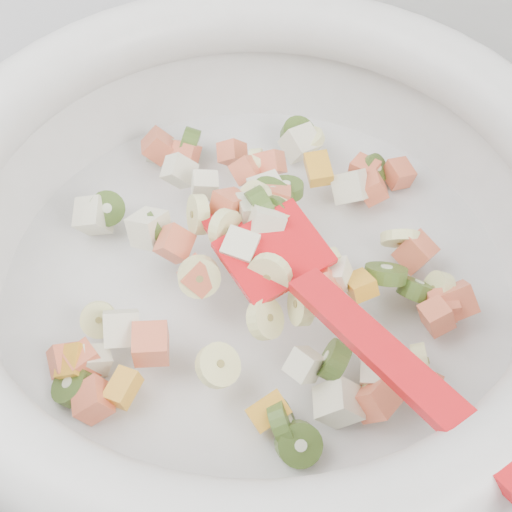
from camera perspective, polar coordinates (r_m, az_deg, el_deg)
The scene contains 2 objects.
counter at distance 0.99m, azimuth -5.60°, elevation -13.91°, with size 2.00×0.60×0.90m, color #98999D.
mixing_bowl at distance 0.50m, azimuth 0.02°, elevation 1.19°, with size 0.45×0.44×0.12m.
Camera 1 is at (0.31, 1.18, 1.35)m, focal length 55.00 mm.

